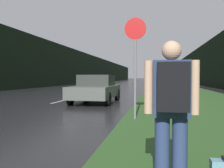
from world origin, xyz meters
name	(u,v)px	position (x,y,z in m)	size (l,w,h in m)	color
grass_verge	(168,85)	(6.92, 40.00, 0.01)	(6.00, 240.00, 0.02)	#2D5123
lane_stripe_c	(63,101)	(0.00, 12.17, 0.00)	(0.12, 3.00, 0.01)	silver
lane_stripe_d	(96,92)	(0.00, 19.17, 0.00)	(0.12, 3.00, 0.01)	silver
treeline_far_side	(87,69)	(-9.92, 50.00, 3.06)	(2.00, 140.00, 6.12)	black
treeline_near_side	(196,68)	(12.92, 50.00, 3.12)	(2.00, 140.00, 6.23)	black
stop_sign	(135,59)	(4.30, 7.20, 1.81)	(0.64, 0.07, 3.01)	slate
hitchhiker_with_backpack	(171,107)	(5.06, 2.70, 0.94)	(0.57, 0.40, 1.64)	navy
car_passing_near	(96,89)	(1.96, 11.71, 0.68)	(1.95, 4.12, 1.37)	#4C514C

